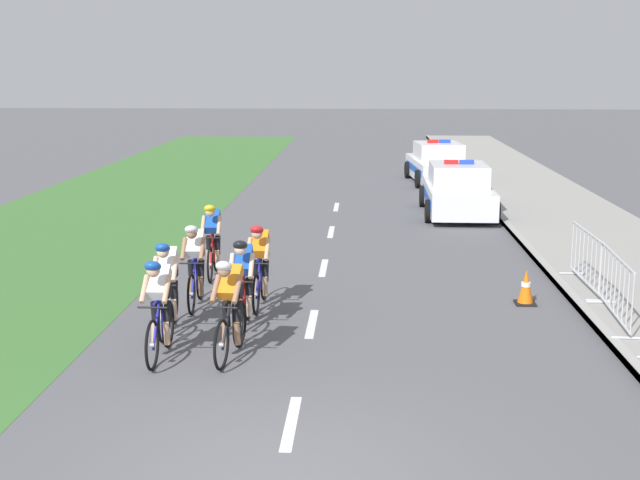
{
  "coord_description": "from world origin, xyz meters",
  "views": [
    {
      "loc": [
        0.85,
        -7.89,
        4.17
      ],
      "look_at": [
        0.05,
        7.13,
        1.1
      ],
      "focal_mm": 47.5,
      "sensor_mm": 36.0,
      "label": 1
    }
  ],
  "objects_px": {
    "cyclist_lead": "(159,307)",
    "crowd_barrier_rear": "(587,260)",
    "cyclist_third": "(167,285)",
    "crowd_barrier_middle": "(615,288)",
    "police_car_second": "(438,164)",
    "cyclist_fifth": "(195,264)",
    "police_car_nearest": "(458,191)",
    "cyclist_seventh": "(212,239)",
    "cyclist_second": "(230,306)",
    "cyclist_sixth": "(260,264)",
    "cyclist_fourth": "(243,282)",
    "traffic_cone_near": "(526,288)"
  },
  "relations": [
    {
      "from": "cyclist_third",
      "to": "traffic_cone_near",
      "type": "height_order",
      "value": "cyclist_third"
    },
    {
      "from": "cyclist_second",
      "to": "police_car_second",
      "type": "relative_size",
      "value": 0.38
    },
    {
      "from": "cyclist_third",
      "to": "cyclist_sixth",
      "type": "relative_size",
      "value": 1.0
    },
    {
      "from": "cyclist_fifth",
      "to": "traffic_cone_near",
      "type": "height_order",
      "value": "cyclist_fifth"
    },
    {
      "from": "crowd_barrier_rear",
      "to": "police_car_second",
      "type": "bearing_deg",
      "value": 95.43
    },
    {
      "from": "cyclist_sixth",
      "to": "police_car_second",
      "type": "distance_m",
      "value": 17.38
    },
    {
      "from": "cyclist_lead",
      "to": "traffic_cone_near",
      "type": "relative_size",
      "value": 2.69
    },
    {
      "from": "cyclist_second",
      "to": "police_car_second",
      "type": "distance_m",
      "value": 20.02
    },
    {
      "from": "cyclist_seventh",
      "to": "cyclist_fifth",
      "type": "bearing_deg",
      "value": -87.81
    },
    {
      "from": "police_car_second",
      "to": "cyclist_fifth",
      "type": "bearing_deg",
      "value": -108.57
    },
    {
      "from": "cyclist_second",
      "to": "cyclist_third",
      "type": "distance_m",
      "value": 1.66
    },
    {
      "from": "cyclist_fifth",
      "to": "cyclist_fourth",
      "type": "bearing_deg",
      "value": -50.11
    },
    {
      "from": "police_car_second",
      "to": "crowd_barrier_rear",
      "type": "bearing_deg",
      "value": -84.57
    },
    {
      "from": "cyclist_lead",
      "to": "cyclist_second",
      "type": "relative_size",
      "value": 1.0
    },
    {
      "from": "cyclist_fourth",
      "to": "crowd_barrier_rear",
      "type": "bearing_deg",
      "value": 22.04
    },
    {
      "from": "cyclist_fourth",
      "to": "cyclist_second",
      "type": "bearing_deg",
      "value": -89.39
    },
    {
      "from": "police_car_nearest",
      "to": "crowd_barrier_rear",
      "type": "xyz_separation_m",
      "value": [
        1.48,
        -8.68,
        -0.03
      ]
    },
    {
      "from": "cyclist_second",
      "to": "cyclist_fifth",
      "type": "distance_m",
      "value": 2.86
    },
    {
      "from": "cyclist_fourth",
      "to": "cyclist_sixth",
      "type": "relative_size",
      "value": 1.0
    },
    {
      "from": "police_car_nearest",
      "to": "police_car_second",
      "type": "height_order",
      "value": "same"
    },
    {
      "from": "cyclist_fourth",
      "to": "traffic_cone_near",
      "type": "relative_size",
      "value": 2.69
    },
    {
      "from": "cyclist_sixth",
      "to": "cyclist_lead",
      "type": "bearing_deg",
      "value": -112.07
    },
    {
      "from": "cyclist_lead",
      "to": "crowd_barrier_rear",
      "type": "distance_m",
      "value": 8.14
    },
    {
      "from": "police_car_second",
      "to": "traffic_cone_near",
      "type": "distance_m",
      "value": 16.36
    },
    {
      "from": "cyclist_fourth",
      "to": "cyclist_sixth",
      "type": "distance_m",
      "value": 1.27
    },
    {
      "from": "cyclist_second",
      "to": "cyclist_sixth",
      "type": "height_order",
      "value": "same"
    },
    {
      "from": "cyclist_sixth",
      "to": "cyclist_seventh",
      "type": "relative_size",
      "value": 1.0
    },
    {
      "from": "cyclist_fourth",
      "to": "crowd_barrier_middle",
      "type": "relative_size",
      "value": 0.74
    },
    {
      "from": "cyclist_fifth",
      "to": "police_car_nearest",
      "type": "bearing_deg",
      "value": 60.34
    },
    {
      "from": "cyclist_lead",
      "to": "cyclist_seventh",
      "type": "bearing_deg",
      "value": 91.19
    },
    {
      "from": "cyclist_lead",
      "to": "police_car_second",
      "type": "distance_m",
      "value": 20.34
    },
    {
      "from": "cyclist_second",
      "to": "police_car_second",
      "type": "bearing_deg",
      "value": 76.69
    },
    {
      "from": "cyclist_fifth",
      "to": "traffic_cone_near",
      "type": "distance_m",
      "value": 5.91
    },
    {
      "from": "cyclist_fourth",
      "to": "cyclist_sixth",
      "type": "xyz_separation_m",
      "value": [
        0.11,
        1.27,
        0.0
      ]
    },
    {
      "from": "cyclist_lead",
      "to": "crowd_barrier_rear",
      "type": "bearing_deg",
      "value": 29.15
    },
    {
      "from": "cyclist_third",
      "to": "cyclist_fifth",
      "type": "height_order",
      "value": "same"
    },
    {
      "from": "police_car_second",
      "to": "crowd_barrier_rear",
      "type": "relative_size",
      "value": 1.95
    },
    {
      "from": "cyclist_third",
      "to": "cyclist_fourth",
      "type": "bearing_deg",
      "value": 13.24
    },
    {
      "from": "police_car_nearest",
      "to": "cyclist_fifth",
      "type": "bearing_deg",
      "value": -119.66
    },
    {
      "from": "cyclist_seventh",
      "to": "cyclist_second",
      "type": "bearing_deg",
      "value": -76.98
    },
    {
      "from": "cyclist_third",
      "to": "police_car_nearest",
      "type": "distance_m",
      "value": 12.81
    },
    {
      "from": "police_car_nearest",
      "to": "crowd_barrier_middle",
      "type": "xyz_separation_m",
      "value": [
        1.42,
        -10.69,
        -0.03
      ]
    },
    {
      "from": "police_car_nearest",
      "to": "cyclist_seventh",
      "type": "bearing_deg",
      "value": -126.61
    },
    {
      "from": "cyclist_seventh",
      "to": "cyclist_sixth",
      "type": "bearing_deg",
      "value": -60.5
    },
    {
      "from": "police_car_second",
      "to": "cyclist_third",
      "type": "bearing_deg",
      "value": -107.55
    },
    {
      "from": "cyclist_lead",
      "to": "crowd_barrier_middle",
      "type": "distance_m",
      "value": 7.32
    },
    {
      "from": "cyclist_fifth",
      "to": "crowd_barrier_rear",
      "type": "distance_m",
      "value": 7.24
    },
    {
      "from": "cyclist_third",
      "to": "crowd_barrier_middle",
      "type": "height_order",
      "value": "cyclist_third"
    },
    {
      "from": "police_car_second",
      "to": "traffic_cone_near",
      "type": "relative_size",
      "value": 7.09
    },
    {
      "from": "cyclist_seventh",
      "to": "police_car_second",
      "type": "height_order",
      "value": "police_car_second"
    }
  ]
}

